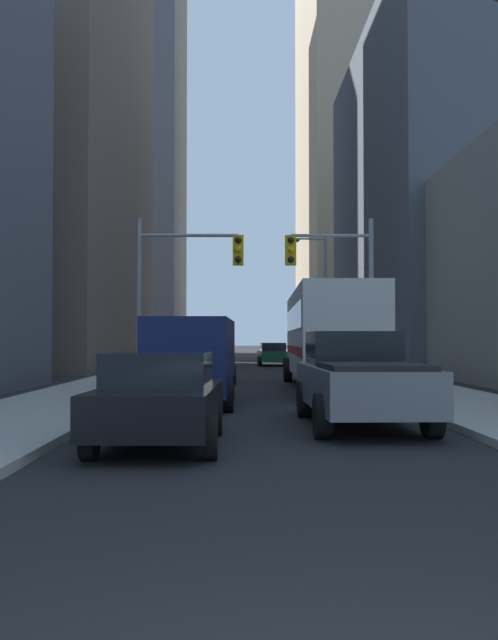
# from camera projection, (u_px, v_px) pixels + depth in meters

# --- Properties ---
(sidewalk_left) EXTENTS (3.39, 160.00, 0.15)m
(sidewalk_left) POSITION_uv_depth(u_px,v_px,m) (176.00, 362.00, 52.04)
(sidewalk_left) COLOR #9E9E99
(sidewalk_left) RESTS_ON ground
(sidewalk_right) EXTENTS (3.39, 160.00, 0.15)m
(sidewalk_right) POSITION_uv_depth(u_px,v_px,m) (317.00, 362.00, 52.19)
(sidewalk_right) COLOR #9E9E99
(sidewalk_right) RESTS_ON ground
(city_bus) EXTENTS (2.87, 11.57, 3.40)m
(city_bus) POSITION_uv_depth(u_px,v_px,m) (329.00, 334.00, 24.98)
(city_bus) COLOR silver
(city_bus) RESTS_ON ground
(pickup_truck_grey) EXTENTS (2.20, 5.44, 1.90)m
(pickup_truck_grey) POSITION_uv_depth(u_px,v_px,m) (359.00, 379.00, 14.23)
(pickup_truck_grey) COLOR slate
(pickup_truck_grey) RESTS_ON ground
(cargo_van_navy) EXTENTS (2.16, 5.27, 2.26)m
(cargo_van_navy) POSITION_uv_depth(u_px,v_px,m) (193.00, 356.00, 18.55)
(cargo_van_navy) COLOR #141E4C
(cargo_van_navy) RESTS_ON ground
(sedan_black) EXTENTS (1.95, 4.25, 1.52)m
(sedan_black) POSITION_uv_depth(u_px,v_px,m) (160.00, 399.00, 11.49)
(sedan_black) COLOR black
(sedan_black) RESTS_ON ground
(sedan_white) EXTENTS (1.95, 4.21, 1.52)m
(sedan_white) POSITION_uv_depth(u_px,v_px,m) (212.00, 363.00, 28.51)
(sedan_white) COLOR white
(sedan_white) RESTS_ON ground
(sedan_green) EXTENTS (1.96, 4.27, 1.52)m
(sedan_green) POSITION_uv_depth(u_px,v_px,m) (273.00, 354.00, 46.82)
(sedan_green) COLOR #195938
(sedan_green) RESTS_ON ground
(sedan_silver) EXTENTS (1.95, 4.25, 1.52)m
(sedan_silver) POSITION_uv_depth(u_px,v_px,m) (219.00, 355.00, 42.69)
(sedan_silver) COLOR #B7BABF
(sedan_silver) RESTS_ON ground
(traffic_signal_near_left) EXTENTS (3.77, 0.44, 6.00)m
(traffic_signal_near_left) POSITION_uv_depth(u_px,v_px,m) (184.00, 274.00, 24.91)
(traffic_signal_near_left) COLOR gray
(traffic_signal_near_left) RESTS_ON ground
(traffic_signal_near_right) EXTENTS (3.13, 0.44, 6.00)m
(traffic_signal_near_right) POSITION_uv_depth(u_px,v_px,m) (334.00, 275.00, 24.99)
(traffic_signal_near_right) COLOR gray
(traffic_signal_near_right) RESTS_ON ground
(street_lamp_right) EXTENTS (2.06, 0.32, 7.50)m
(street_lamp_right) POSITION_uv_depth(u_px,v_px,m) (320.00, 289.00, 39.11)
(street_lamp_right) COLOR gray
(street_lamp_right) RESTS_ON ground
(building_left_far_tower) EXTENTS (21.70, 19.12, 51.29)m
(building_left_far_tower) POSITION_uv_depth(u_px,v_px,m) (96.00, 151.00, 89.88)
(building_left_far_tower) COLOR #4C515B
(building_left_far_tower) RESTS_ON ground
(building_right_far_highrise) EXTENTS (19.02, 29.40, 61.24)m
(building_right_far_highrise) POSITION_uv_depth(u_px,v_px,m) (377.00, 117.00, 92.14)
(building_right_far_highrise) COLOR tan
(building_right_far_highrise) RESTS_ON ground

